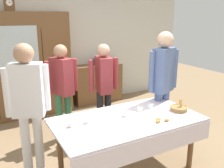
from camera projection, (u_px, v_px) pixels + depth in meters
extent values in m
plane|color=#846B4C|center=(119.00, 162.00, 3.41)|extent=(12.00, 12.00, 0.00)
cube|color=silver|center=(58.00, 46.00, 5.29)|extent=(6.40, 0.10, 2.70)
cylinder|color=brown|center=(191.00, 143.00, 3.21)|extent=(0.07, 0.07, 0.71)
cylinder|color=brown|center=(60.00, 148.00, 3.09)|extent=(0.07, 0.07, 0.71)
cylinder|color=brown|center=(157.00, 123.00, 3.80)|extent=(0.07, 0.07, 0.71)
cube|color=silver|center=(127.00, 120.00, 3.05)|extent=(1.84, 0.98, 0.03)
cube|color=silver|center=(151.00, 147.00, 2.67)|extent=(1.84, 0.01, 0.24)
cube|color=brown|center=(18.00, 67.00, 4.71)|extent=(2.00, 0.45, 2.05)
cube|color=silver|center=(18.00, 47.00, 4.40)|extent=(0.72, 0.01, 0.74)
cube|color=black|center=(44.00, 72.00, 4.75)|extent=(0.01, 0.01, 1.64)
cube|color=brown|center=(9.00, 4.00, 4.38)|extent=(0.18, 0.10, 0.24)
cylinder|color=white|center=(9.00, 3.00, 4.33)|extent=(0.11, 0.01, 0.11)
cube|color=black|center=(9.00, 2.00, 4.32)|extent=(0.00, 0.00, 0.04)
cube|color=black|center=(10.00, 3.00, 4.33)|extent=(0.05, 0.00, 0.00)
cube|color=brown|center=(98.00, 83.00, 5.70)|extent=(1.14, 0.35, 0.89)
cube|color=#99332D|center=(97.00, 64.00, 5.58)|extent=(0.15, 0.21, 0.03)
cube|color=#2D5184|center=(97.00, 62.00, 5.57)|extent=(0.12, 0.19, 0.04)
cube|color=#2D5184|center=(97.00, 61.00, 5.56)|extent=(0.14, 0.22, 0.04)
cube|color=#664C7A|center=(97.00, 59.00, 5.55)|extent=(0.17, 0.19, 0.03)
cylinder|color=white|center=(71.00, 127.00, 2.80)|extent=(0.13, 0.13, 0.01)
cylinder|color=white|center=(71.00, 124.00, 2.79)|extent=(0.08, 0.08, 0.05)
torus|color=white|center=(74.00, 124.00, 2.81)|extent=(0.04, 0.01, 0.04)
cylinder|color=white|center=(150.00, 108.00, 3.38)|extent=(0.13, 0.13, 0.01)
cylinder|color=white|center=(150.00, 106.00, 3.37)|extent=(0.08, 0.08, 0.05)
torus|color=white|center=(152.00, 105.00, 3.39)|extent=(0.04, 0.01, 0.04)
cylinder|color=white|center=(126.00, 116.00, 3.10)|extent=(0.13, 0.13, 0.01)
cylinder|color=white|center=(126.00, 114.00, 3.09)|extent=(0.08, 0.08, 0.05)
torus|color=white|center=(129.00, 113.00, 3.11)|extent=(0.04, 0.01, 0.04)
cylinder|color=white|center=(140.00, 111.00, 3.28)|extent=(0.13, 0.13, 0.01)
cylinder|color=white|center=(140.00, 109.00, 3.27)|extent=(0.08, 0.08, 0.05)
torus|color=white|center=(142.00, 108.00, 3.29)|extent=(0.04, 0.01, 0.04)
cylinder|color=#47230F|center=(140.00, 107.00, 3.27)|extent=(0.06, 0.06, 0.01)
cylinder|color=silver|center=(88.00, 123.00, 2.90)|extent=(0.13, 0.13, 0.01)
cylinder|color=silver|center=(88.00, 121.00, 2.89)|extent=(0.08, 0.08, 0.05)
torus|color=silver|center=(91.00, 120.00, 2.91)|extent=(0.04, 0.01, 0.04)
cylinder|color=#9E7542|center=(179.00, 109.00, 3.29)|extent=(0.22, 0.22, 0.05)
torus|color=#9E7542|center=(179.00, 107.00, 3.28)|extent=(0.24, 0.24, 0.02)
cylinder|color=tan|center=(181.00, 104.00, 3.27)|extent=(0.04, 0.04, 0.12)
cylinder|color=tan|center=(181.00, 103.00, 3.28)|extent=(0.02, 0.02, 0.12)
cylinder|color=tan|center=(180.00, 103.00, 3.29)|extent=(0.04, 0.04, 0.12)
cylinder|color=white|center=(162.00, 122.00, 2.91)|extent=(0.28, 0.28, 0.01)
ellipsoid|color=#BC7F3D|center=(167.00, 120.00, 2.93)|extent=(0.07, 0.05, 0.04)
ellipsoid|color=#BC7F3D|center=(158.00, 119.00, 2.95)|extent=(0.07, 0.05, 0.04)
ellipsoid|color=#BC7F3D|center=(158.00, 121.00, 2.89)|extent=(0.07, 0.05, 0.04)
cube|color=silver|center=(134.00, 126.00, 2.83)|extent=(0.10, 0.01, 0.00)
ellipsoid|color=silver|center=(138.00, 125.00, 2.85)|extent=(0.03, 0.02, 0.01)
cube|color=silver|center=(74.00, 137.00, 2.58)|extent=(0.10, 0.01, 0.00)
ellipsoid|color=silver|center=(79.00, 136.00, 2.60)|extent=(0.03, 0.02, 0.01)
cube|color=silver|center=(102.00, 127.00, 2.80)|extent=(0.10, 0.01, 0.00)
ellipsoid|color=silver|center=(106.00, 126.00, 2.83)|extent=(0.03, 0.02, 0.01)
cylinder|color=#33704C|center=(60.00, 117.00, 3.95)|extent=(0.11, 0.11, 0.77)
cylinder|color=#33704C|center=(68.00, 115.00, 4.02)|extent=(0.11, 0.11, 0.77)
cube|color=#933338|center=(62.00, 76.00, 3.80)|extent=(0.31, 0.41, 0.58)
sphere|color=tan|center=(60.00, 51.00, 3.70)|extent=(0.21, 0.21, 0.21)
cylinder|color=#933338|center=(48.00, 78.00, 3.70)|extent=(0.08, 0.08, 0.52)
cylinder|color=#933338|center=(75.00, 75.00, 3.90)|extent=(0.08, 0.08, 0.52)
cylinder|color=silver|center=(27.00, 148.00, 2.97)|extent=(0.11, 0.11, 0.84)
cylinder|color=silver|center=(39.00, 145.00, 3.04)|extent=(0.11, 0.11, 0.84)
cube|color=silver|center=(27.00, 90.00, 2.81)|extent=(0.41, 0.32, 0.63)
sphere|color=tan|center=(24.00, 53.00, 2.69)|extent=(0.23, 0.23, 0.23)
cylinder|color=silver|center=(7.00, 93.00, 2.71)|extent=(0.08, 0.08, 0.56)
cylinder|color=silver|center=(46.00, 87.00, 2.91)|extent=(0.08, 0.08, 0.56)
cylinder|color=#232328|center=(100.00, 114.00, 4.07)|extent=(0.11, 0.11, 0.77)
cylinder|color=#232328|center=(108.00, 113.00, 4.14)|extent=(0.11, 0.11, 0.77)
cube|color=#933338|center=(104.00, 75.00, 3.92)|extent=(0.26, 0.39, 0.58)
sphere|color=tan|center=(103.00, 50.00, 3.81)|extent=(0.21, 0.21, 0.21)
cylinder|color=#933338|center=(91.00, 76.00, 3.82)|extent=(0.08, 0.08, 0.52)
cylinder|color=#933338|center=(116.00, 73.00, 4.02)|extent=(0.08, 0.08, 0.52)
cylinder|color=slate|center=(157.00, 119.00, 3.78)|extent=(0.11, 0.11, 0.87)
cylinder|color=slate|center=(164.00, 117.00, 3.85)|extent=(0.11, 0.11, 0.87)
cube|color=slate|center=(164.00, 70.00, 3.60)|extent=(0.41, 0.32, 0.65)
sphere|color=#DBB293|center=(165.00, 40.00, 3.48)|extent=(0.24, 0.24, 0.24)
cylinder|color=slate|center=(152.00, 72.00, 3.50)|extent=(0.08, 0.08, 0.59)
cylinder|color=slate|center=(175.00, 69.00, 3.71)|extent=(0.08, 0.08, 0.59)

